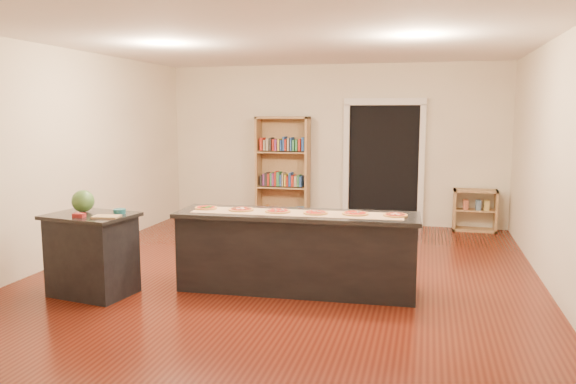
% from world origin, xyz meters
% --- Properties ---
extents(room, '(6.00, 7.00, 2.80)m').
position_xyz_m(room, '(0.00, 0.00, 1.40)').
color(room, '#EDE4C7').
rests_on(room, ground).
extents(doorway, '(1.40, 0.09, 2.21)m').
position_xyz_m(doorway, '(0.90, 3.46, 1.20)').
color(doorway, black).
rests_on(doorway, room).
extents(kitchen_island, '(2.66, 0.72, 0.88)m').
position_xyz_m(kitchen_island, '(0.28, -0.51, 0.44)').
color(kitchen_island, black).
rests_on(kitchen_island, ground).
extents(side_counter, '(0.90, 0.66, 0.89)m').
position_xyz_m(side_counter, '(-1.84, -1.17, 0.45)').
color(side_counter, black).
rests_on(side_counter, ground).
extents(bookshelf, '(0.95, 0.34, 1.90)m').
position_xyz_m(bookshelf, '(-0.87, 3.28, 0.95)').
color(bookshelf, '#AC8453').
rests_on(bookshelf, ground).
extents(low_shelf, '(0.70, 0.30, 0.70)m').
position_xyz_m(low_shelf, '(2.44, 3.30, 0.35)').
color(low_shelf, '#AC8453').
rests_on(low_shelf, ground).
extents(waste_bin, '(0.21, 0.21, 0.31)m').
position_xyz_m(waste_bin, '(-0.50, 3.13, 0.15)').
color(waste_bin, '#5489BC').
rests_on(waste_bin, ground).
extents(kraft_paper, '(2.32, 0.51, 0.00)m').
position_xyz_m(kraft_paper, '(0.28, -0.53, 0.88)').
color(kraft_paper, tan).
rests_on(kraft_paper, kitchen_island).
extents(watermelon, '(0.24, 0.24, 0.24)m').
position_xyz_m(watermelon, '(-1.99, -1.08, 1.01)').
color(watermelon, '#144214').
rests_on(watermelon, side_counter).
extents(cutting_board, '(0.29, 0.22, 0.02)m').
position_xyz_m(cutting_board, '(-1.56, -1.31, 0.90)').
color(cutting_board, tan).
rests_on(cutting_board, side_counter).
extents(package_red, '(0.12, 0.09, 0.04)m').
position_xyz_m(package_red, '(-1.85, -1.36, 0.91)').
color(package_red, maroon).
rests_on(package_red, side_counter).
extents(package_teal, '(0.13, 0.13, 0.05)m').
position_xyz_m(package_teal, '(-1.55, -1.07, 0.91)').
color(package_teal, '#195966').
rests_on(package_teal, side_counter).
extents(pizza_a, '(0.26, 0.26, 0.02)m').
position_xyz_m(pizza_a, '(-0.79, -0.51, 0.89)').
color(pizza_a, '#B28844').
rests_on(pizza_a, kitchen_island).
extents(pizza_b, '(0.30, 0.30, 0.02)m').
position_xyz_m(pizza_b, '(-0.36, -0.52, 0.89)').
color(pizza_b, '#B28844').
rests_on(pizza_b, kitchen_island).
extents(pizza_c, '(0.26, 0.26, 0.02)m').
position_xyz_m(pizza_c, '(0.06, -0.52, 0.89)').
color(pizza_c, '#B28844').
rests_on(pizza_c, kitchen_island).
extents(pizza_d, '(0.27, 0.27, 0.02)m').
position_xyz_m(pizza_d, '(0.49, -0.52, 0.89)').
color(pizza_d, '#B28844').
rests_on(pizza_d, kitchen_island).
extents(pizza_e, '(0.28, 0.28, 0.02)m').
position_xyz_m(pizza_e, '(0.91, -0.46, 0.89)').
color(pizza_e, '#B28844').
rests_on(pizza_e, kitchen_island).
extents(pizza_f, '(0.26, 0.26, 0.02)m').
position_xyz_m(pizza_f, '(1.33, -0.45, 0.89)').
color(pizza_f, '#B28844').
rests_on(pizza_f, kitchen_island).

